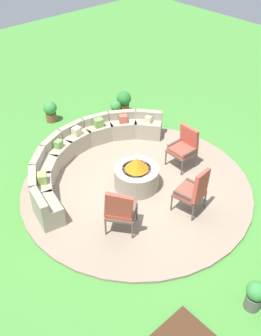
# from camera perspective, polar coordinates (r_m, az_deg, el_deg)

# --- Properties ---
(ground_plane) EXTENTS (24.00, 24.00, 0.00)m
(ground_plane) POSITION_cam_1_polar(r_m,az_deg,el_deg) (8.84, 0.87, -2.89)
(ground_plane) COLOR #478C38
(patio_circle) EXTENTS (5.18, 5.18, 0.06)m
(patio_circle) POSITION_cam_1_polar(r_m,az_deg,el_deg) (8.82, 0.87, -2.74)
(patio_circle) COLOR gray
(patio_circle) RESTS_ON ground_plane
(fire_pit) EXTENTS (1.00, 1.00, 0.77)m
(fire_pit) POSITION_cam_1_polar(r_m,az_deg,el_deg) (8.61, 0.90, -1.06)
(fire_pit) COLOR #9E937F
(fire_pit) RESTS_ON patio_circle
(curved_stone_bench) EXTENTS (4.34, 2.27, 0.68)m
(curved_stone_bench) POSITION_cam_1_polar(r_m,az_deg,el_deg) (9.40, -7.05, 2.32)
(curved_stone_bench) COLOR #9E937F
(curved_stone_bench) RESTS_ON patio_circle
(lounge_chair_front_left) EXTENTS (0.78, 0.81, 1.12)m
(lounge_chair_front_left) POSITION_cam_1_polar(r_m,az_deg,el_deg) (7.42, -1.51, -6.10)
(lounge_chair_front_left) COLOR brown
(lounge_chair_front_left) RESTS_ON patio_circle
(lounge_chair_front_right) EXTENTS (0.65, 0.64, 1.09)m
(lounge_chair_front_right) POSITION_cam_1_polar(r_m,az_deg,el_deg) (7.94, 9.27, -3.25)
(lounge_chair_front_right) COLOR brown
(lounge_chair_front_right) RESTS_ON patio_circle
(lounge_chair_back_left) EXTENTS (0.57, 0.57, 1.00)m
(lounge_chair_back_left) POSITION_cam_1_polar(r_m,az_deg,el_deg) (9.19, 7.93, 3.23)
(lounge_chair_back_left) COLOR brown
(lounge_chair_back_left) RESTS_ON patio_circle
(potted_plant_0) EXTENTS (0.30, 0.30, 0.54)m
(potted_plant_0) POSITION_cam_1_polar(r_m,az_deg,el_deg) (11.22, -2.17, 8.71)
(potted_plant_0) COLOR brown
(potted_plant_0) RESTS_ON ground_plane
(potted_plant_1) EXTENTS (0.32, 0.32, 0.60)m
(potted_plant_1) POSITION_cam_1_polar(r_m,az_deg,el_deg) (6.87, 17.83, -17.31)
(potted_plant_1) COLOR #605B56
(potted_plant_1) RESTS_ON ground_plane
(potted_plant_2) EXTENTS (0.42, 0.42, 0.71)m
(potted_plant_2) POSITION_cam_1_polar(r_m,az_deg,el_deg) (11.38, -0.97, 9.76)
(potted_plant_2) COLOR brown
(potted_plant_2) RESTS_ON ground_plane
(potted_plant_4) EXTENTS (0.38, 0.38, 0.61)m
(potted_plant_4) POSITION_cam_1_polar(r_m,az_deg,el_deg) (11.27, -11.68, 8.26)
(potted_plant_4) COLOR brown
(potted_plant_4) RESTS_ON ground_plane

